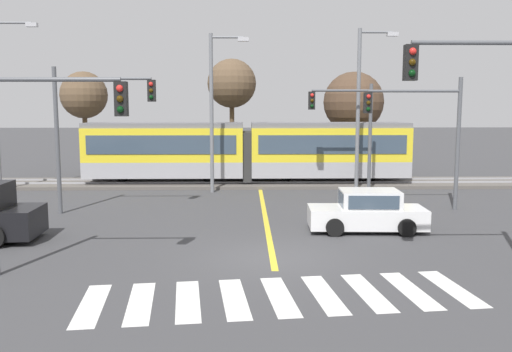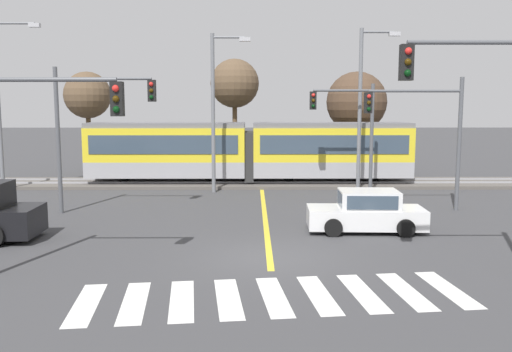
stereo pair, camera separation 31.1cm
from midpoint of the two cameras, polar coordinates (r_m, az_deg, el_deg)
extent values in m
plane|color=#3D3D3F|center=(16.55, 1.22, -8.59)|extent=(200.00, 200.00, 0.00)
cube|color=#56514C|center=(31.57, 0.07, -0.75)|extent=(120.00, 4.00, 0.18)
cube|color=#939399|center=(30.84, 0.10, -0.68)|extent=(120.00, 0.08, 0.10)
cube|color=#939399|center=(32.27, 0.04, -0.32)|extent=(120.00, 0.08, 0.10)
cube|color=#9E9EA3|center=(31.82, -9.81, 0.82)|extent=(9.00, 2.60, 0.90)
cube|color=yellow|center=(31.69, -9.86, 3.33)|extent=(9.00, 2.60, 1.90)
cube|color=#384756|center=(30.38, -10.24, 3.25)|extent=(8.28, 0.04, 1.04)
cube|color=slate|center=(31.63, -9.90, 5.30)|extent=(9.00, 2.39, 0.28)
cylinder|color=black|center=(31.59, -5.35, 0.03)|extent=(0.70, 0.20, 0.70)
cylinder|color=black|center=(32.33, -14.13, 0.00)|extent=(0.70, 0.20, 0.70)
cube|color=#9E9EA3|center=(31.80, 7.37, 0.86)|extent=(9.00, 2.60, 0.90)
cube|color=yellow|center=(31.68, 7.41, 3.38)|extent=(9.00, 2.60, 1.90)
cube|color=#384756|center=(30.37, 7.78, 3.30)|extent=(8.28, 0.04, 1.04)
cube|color=slate|center=(31.62, 7.45, 5.35)|extent=(9.00, 2.39, 0.28)
cylinder|color=black|center=(32.32, 11.70, 0.07)|extent=(0.70, 0.20, 0.70)
cylinder|color=black|center=(31.59, 2.91, 0.05)|extent=(0.70, 0.20, 0.70)
cube|color=#2D2D2D|center=(31.38, -1.22, 2.12)|extent=(0.50, 2.34, 2.80)
cube|color=silver|center=(13.41, -17.57, -12.81)|extent=(0.87, 2.85, 0.01)
cube|color=silver|center=(13.26, -12.76, -12.87)|extent=(0.87, 2.85, 0.01)
cube|color=silver|center=(13.20, -7.88, -12.84)|extent=(0.87, 2.85, 0.01)
cube|color=silver|center=(13.24, -2.99, -12.73)|extent=(0.87, 2.85, 0.01)
cube|color=silver|center=(13.36, 1.83, -12.52)|extent=(0.87, 2.85, 0.01)
cube|color=silver|center=(13.58, 6.52, -12.24)|extent=(0.87, 2.85, 0.01)
cube|color=silver|center=(13.87, 11.03, -11.90)|extent=(0.87, 2.85, 0.01)
cube|color=silver|center=(14.25, 15.31, -11.50)|extent=(0.87, 2.85, 0.01)
cube|color=silver|center=(14.70, 19.34, -11.07)|extent=(0.87, 2.85, 0.01)
cube|color=gold|center=(22.38, 0.59, -4.36)|extent=(0.20, 14.70, 0.01)
cube|color=silver|center=(20.24, 11.11, -4.26)|extent=(4.26, 1.85, 0.72)
cube|color=silver|center=(20.13, 11.44, -2.36)|extent=(2.15, 1.60, 0.64)
cube|color=#384756|center=(19.97, 8.61, -2.38)|extent=(0.15, 1.43, 0.52)
cube|color=#384756|center=(19.37, 11.85, -2.75)|extent=(1.79, 0.11, 0.48)
cylinder|color=black|center=(19.27, 7.83, -5.38)|extent=(0.65, 0.24, 0.64)
cylinder|color=black|center=(20.92, 7.28, -4.36)|extent=(0.65, 0.24, 0.64)
cylinder|color=black|center=(19.73, 15.15, -5.27)|extent=(0.65, 0.24, 0.64)
cylinder|color=black|center=(21.34, 14.04, -4.28)|extent=(0.65, 0.24, 0.64)
cube|color=#384756|center=(20.18, -25.49, -1.81)|extent=(0.16, 1.70, 0.66)
cylinder|color=black|center=(21.28, -24.30, -4.54)|extent=(0.81, 0.31, 0.80)
cylinder|color=#515459|center=(25.16, 20.15, 3.15)|extent=(0.18, 0.18, 5.79)
cylinder|color=#515459|center=(24.46, 15.97, 8.59)|extent=(4.00, 0.12, 0.12)
cube|color=black|center=(23.94, 11.31, 7.57)|extent=(0.32, 0.28, 0.90)
sphere|color=red|center=(23.80, 11.40, 8.22)|extent=(0.18, 0.18, 0.18)
sphere|color=#3A2706|center=(23.80, 11.38, 7.57)|extent=(0.18, 0.18, 0.18)
sphere|color=black|center=(23.80, 11.37, 6.92)|extent=(0.18, 0.18, 0.18)
cylinder|color=#515459|center=(15.14, 21.95, 12.89)|extent=(3.50, 0.12, 0.12)
cube|color=black|center=(14.51, 15.36, 11.43)|extent=(0.32, 0.28, 0.90)
sphere|color=red|center=(14.39, 15.57, 12.54)|extent=(0.18, 0.18, 0.18)
sphere|color=#3A2706|center=(14.37, 15.53, 11.47)|extent=(0.18, 0.18, 0.18)
sphere|color=black|center=(14.35, 15.50, 10.39)|extent=(0.18, 0.18, 0.18)
cylinder|color=#515459|center=(28.18, 11.59, 3.73)|extent=(0.18, 0.18, 5.67)
cylinder|color=#515459|center=(27.85, 8.68, 8.88)|extent=(3.00, 0.12, 0.12)
cube|color=black|center=(27.63, 5.56, 7.91)|extent=(0.32, 0.28, 0.90)
sphere|color=red|center=(27.48, 5.61, 8.47)|extent=(0.18, 0.18, 0.18)
sphere|color=#3A2706|center=(27.48, 5.60, 7.91)|extent=(0.18, 0.18, 0.18)
sphere|color=black|center=(27.48, 5.59, 7.34)|extent=(0.18, 0.18, 0.18)
cylinder|color=#515459|center=(24.29, -20.53, 3.44)|extent=(0.18, 0.18, 6.17)
cylinder|color=#515459|center=(23.68, -16.18, 9.82)|extent=(4.00, 0.12, 0.12)
cube|color=black|center=(23.23, -11.31, 8.79)|extent=(0.32, 0.28, 0.90)
sphere|color=red|center=(23.09, -11.40, 9.47)|extent=(0.18, 0.18, 0.18)
sphere|color=#3A2706|center=(23.08, -11.38, 8.80)|extent=(0.18, 0.18, 0.18)
sphere|color=black|center=(23.08, -11.36, 8.13)|extent=(0.18, 0.18, 0.18)
cylinder|color=#515459|center=(15.23, -21.16, 9.46)|extent=(3.50, 0.12, 0.12)
cube|color=black|center=(14.72, -14.60, 7.85)|extent=(0.32, 0.28, 0.90)
sphere|color=red|center=(14.58, -14.77, 8.92)|extent=(0.18, 0.18, 0.18)
sphere|color=#3A2706|center=(14.57, -14.73, 7.85)|extent=(0.18, 0.18, 0.18)
sphere|color=black|center=(14.57, -14.70, 6.79)|extent=(0.18, 0.18, 0.18)
cylinder|color=slate|center=(31.28, -24.66, 14.45)|extent=(2.09, 0.12, 0.12)
cube|color=#B2B2B7|center=(30.88, -22.80, 14.46)|extent=(0.56, 0.28, 0.20)
cylinder|color=slate|center=(28.53, -5.02, 6.49)|extent=(0.20, 0.20, 8.26)
cylinder|color=slate|center=(28.70, -3.39, 14.38)|extent=(1.67, 0.12, 0.12)
cube|color=#B2B2B7|center=(28.66, -1.66, 14.19)|extent=(0.56, 0.28, 0.20)
cylinder|color=slate|center=(28.75, 10.38, 6.64)|extent=(0.20, 0.20, 8.49)
cylinder|color=slate|center=(29.16, 12.24, 14.58)|extent=(1.68, 0.12, 0.12)
cube|color=#B2B2B7|center=(29.35, 13.88, 14.29)|extent=(0.56, 0.28, 0.20)
cylinder|color=brown|center=(38.22, -17.72, 3.69)|extent=(0.32, 0.32, 4.66)
sphere|color=brown|center=(38.16, -17.90, 8.12)|extent=(3.11, 3.11, 3.11)
cylinder|color=brown|center=(37.04, -2.78, 4.51)|extent=(0.32, 0.32, 5.42)
sphere|color=brown|center=(37.02, -2.81, 9.72)|extent=(3.28, 3.28, 3.28)
cylinder|color=brown|center=(37.26, 9.88, 3.35)|extent=(0.32, 0.32, 4.02)
sphere|color=#4C3828|center=(37.17, 9.98, 7.68)|extent=(4.03, 4.03, 4.03)
camera|label=1|loc=(0.16, -90.39, -0.05)|focal=38.00mm
camera|label=2|loc=(0.16, 89.61, 0.05)|focal=38.00mm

